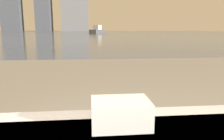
{
  "coord_description": "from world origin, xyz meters",
  "views": [
    {
      "loc": [
        -0.14,
        -0.05,
        0.96
      ],
      "look_at": [
        0.08,
        2.15,
        0.55
      ],
      "focal_mm": 35.0,
      "sensor_mm": 36.0,
      "label": 1
    }
  ],
  "objects": [
    {
      "name": "towel_stack",
      "position": [
        -0.01,
        0.87,
        0.59
      ],
      "size": [
        0.26,
        0.19,
        0.12
      ],
      "color": "white",
      "rests_on": "bathtub"
    },
    {
      "name": "harbor_water",
      "position": [
        0.0,
        62.0,
        0.01
      ],
      "size": [
        180.0,
        110.0,
        0.01
      ],
      "color": "slate",
      "rests_on": "ground_plane"
    },
    {
      "name": "harbor_boat_2",
      "position": [
        1.58,
        52.04,
        0.69
      ],
      "size": [
        3.97,
        5.38,
        1.93
      ],
      "color": "#4C4C51",
      "rests_on": "harbor_water"
    }
  ]
}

